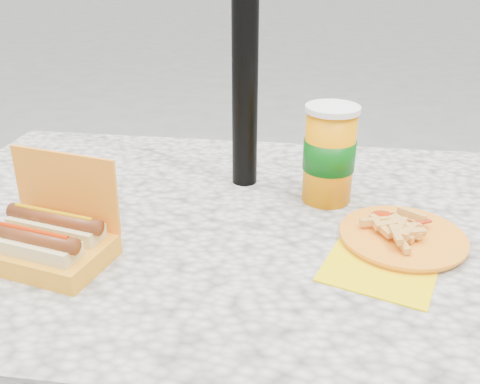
# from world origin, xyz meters

# --- Properties ---
(picnic_table) EXTENTS (1.20, 0.80, 0.75)m
(picnic_table) POSITION_xyz_m (0.00, 0.00, 0.64)
(picnic_table) COLOR beige
(picnic_table) RESTS_ON ground
(umbrella_pole) EXTENTS (0.05, 0.05, 2.20)m
(umbrella_pole) POSITION_xyz_m (0.00, 0.16, 1.10)
(umbrella_pole) COLOR black
(umbrella_pole) RESTS_ON ground
(hotdog_box) EXTENTS (0.21, 0.17, 0.15)m
(hotdog_box) POSITION_xyz_m (-0.26, -0.17, 0.78)
(hotdog_box) COLOR orange
(hotdog_box) RESTS_ON picnic_table
(fries_plate) EXTENTS (0.24, 0.28, 0.04)m
(fries_plate) POSITION_xyz_m (0.28, -0.04, 0.76)
(fries_plate) COLOR #FFD600
(fries_plate) RESTS_ON picnic_table
(soda_cup) EXTENTS (0.10, 0.10, 0.18)m
(soda_cup) POSITION_xyz_m (0.16, 0.10, 0.84)
(soda_cup) COLOR orange
(soda_cup) RESTS_ON picnic_table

